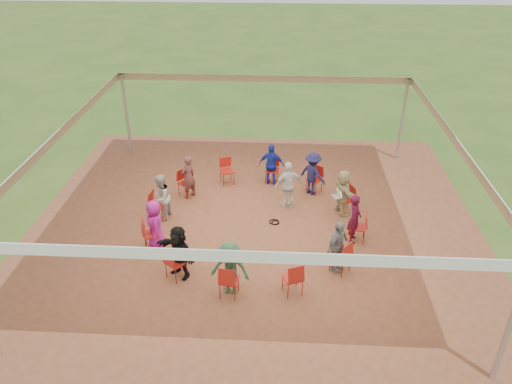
# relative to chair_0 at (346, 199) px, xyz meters

# --- Properties ---
(ground) EXTENTS (80.00, 80.00, 0.00)m
(ground) POSITION_rel_chair_0_xyz_m (-2.70, -1.07, -0.45)
(ground) COLOR #36581B
(ground) RESTS_ON ground
(dirt_patch) EXTENTS (13.00, 13.00, 0.00)m
(dirt_patch) POSITION_rel_chair_0_xyz_m (-2.70, -1.07, -0.44)
(dirt_patch) COLOR brown
(dirt_patch) RESTS_ON ground
(tent) EXTENTS (10.33, 10.33, 3.00)m
(tent) POSITION_rel_chair_0_xyz_m (-2.70, -1.07, 1.92)
(tent) COLOR #B2B2B7
(tent) RESTS_ON ground
(chair_0) EXTENTS (0.56, 0.55, 0.90)m
(chair_0) POSITION_rel_chair_0_xyz_m (0.00, 0.00, 0.00)
(chair_0) COLOR #A71A12
(chair_0) RESTS_ON ground
(chair_1) EXTENTS (0.60, 0.61, 0.90)m
(chair_1) POSITION_rel_chair_0_xyz_m (-0.90, 1.21, 0.00)
(chair_1) COLOR #A71A12
(chair_1) RESTS_ON ground
(chair_2) EXTENTS (0.48, 0.50, 0.90)m
(chair_2) POSITION_rel_chair_0_xyz_m (-2.28, 1.81, 0.00)
(chair_2) COLOR #A71A12
(chair_2) RESTS_ON ground
(chair_3) EXTENTS (0.55, 0.56, 0.90)m
(chair_3) POSITION_rel_chair_0_xyz_m (-3.77, 1.63, 0.00)
(chair_3) COLOR #A71A12
(chair_3) RESTS_ON ground
(chair_4) EXTENTS (0.61, 0.60, 0.90)m
(chair_4) POSITION_rel_chair_0_xyz_m (-4.98, 0.74, 0.00)
(chair_4) COLOR #A71A12
(chair_4) RESTS_ON ground
(chair_5) EXTENTS (0.50, 0.48, 0.90)m
(chair_5) POSITION_rel_chair_0_xyz_m (-5.58, -0.64, 0.00)
(chair_5) COLOR #A71A12
(chair_5) RESTS_ON ground
(chair_6) EXTENTS (0.56, 0.55, 0.90)m
(chair_6) POSITION_rel_chair_0_xyz_m (-5.41, -2.14, 0.00)
(chair_6) COLOR #A71A12
(chair_6) RESTS_ON ground
(chair_7) EXTENTS (0.60, 0.61, 0.90)m
(chair_7) POSITION_rel_chair_0_xyz_m (-4.51, -3.35, 0.00)
(chair_7) COLOR #A71A12
(chair_7) RESTS_ON ground
(chair_8) EXTENTS (0.48, 0.50, 0.90)m
(chair_8) POSITION_rel_chair_0_xyz_m (-3.13, -3.95, 0.00)
(chair_8) COLOR #A71A12
(chair_8) RESTS_ON ground
(chair_9) EXTENTS (0.55, 0.56, 0.90)m
(chair_9) POSITION_rel_chair_0_xyz_m (-1.63, -3.77, 0.00)
(chair_9) COLOR #A71A12
(chair_9) RESTS_ON ground
(chair_10) EXTENTS (0.61, 0.60, 0.90)m
(chair_10) POSITION_rel_chair_0_xyz_m (-0.43, -2.88, 0.00)
(chair_10) COLOR #A71A12
(chair_10) RESTS_ON ground
(chair_11) EXTENTS (0.50, 0.48, 0.90)m
(chair_11) POSITION_rel_chair_0_xyz_m (0.17, -1.50, 0.00)
(chair_11) COLOR #A71A12
(chair_11) RESTS_ON ground
(person_seated_0) EXTENTS (0.95, 1.41, 1.43)m
(person_seated_0) POSITION_rel_chair_0_xyz_m (-0.11, -0.04, 0.27)
(person_seated_0) COLOR tan
(person_seated_0) RESTS_ON ground
(person_seated_1) EXTENTS (1.01, 0.93, 1.43)m
(person_seated_1) POSITION_rel_chair_0_xyz_m (-0.97, 1.11, 0.27)
(person_seated_1) COLOR #17153B
(person_seated_1) RESTS_ON ground
(person_seated_2) EXTENTS (0.89, 0.55, 1.43)m
(person_seated_2) POSITION_rel_chair_0_xyz_m (-2.30, 1.69, 0.27)
(person_seated_2) COLOR navy
(person_seated_2) RESTS_ON ground
(person_seated_3) EXTENTS (0.59, 0.62, 1.43)m
(person_seated_3) POSITION_rel_chair_0_xyz_m (-4.89, 0.66, 0.27)
(person_seated_3) COLOR brown
(person_seated_3) RESTS_ON ground
(person_seated_4) EXTENTS (0.50, 0.74, 1.43)m
(person_seated_4) POSITION_rel_chair_0_xyz_m (-5.46, -0.66, 0.27)
(person_seated_4) COLOR #ACA698
(person_seated_4) RESTS_ON ground
(person_seated_5) EXTENTS (0.62, 0.79, 1.43)m
(person_seated_5) POSITION_rel_chair_0_xyz_m (-5.30, -2.10, 0.27)
(person_seated_5) COLOR #9C1679
(person_seated_5) RESTS_ON ground
(person_seated_6) EXTENTS (1.34, 1.21, 1.43)m
(person_seated_6) POSITION_rel_chair_0_xyz_m (-4.44, -3.26, 0.27)
(person_seated_6) COLOR black
(person_seated_6) RESTS_ON ground
(person_seated_7) EXTENTS (0.98, 0.59, 1.43)m
(person_seated_7) POSITION_rel_chair_0_xyz_m (-3.11, -3.83, 0.27)
(person_seated_7) COLOR #2B5133
(person_seated_7) RESTS_ON ground
(person_seated_8) EXTENTS (0.86, 0.92, 1.43)m
(person_seated_8) POSITION_rel_chair_0_xyz_m (-0.52, -2.80, 0.27)
(person_seated_8) COLOR gray
(person_seated_8) RESTS_ON ground
(person_seated_9) EXTENTS (0.41, 0.56, 1.43)m
(person_seated_9) POSITION_rel_chair_0_xyz_m (0.05, -1.48, 0.27)
(person_seated_9) COLOR #43091E
(person_seated_9) RESTS_ON ground
(standing_person) EXTENTS (1.01, 0.75, 1.54)m
(standing_person) POSITION_rel_chair_0_xyz_m (-1.74, 0.19, 0.33)
(standing_person) COLOR silver
(standing_person) RESTS_ON ground
(cable_coil) EXTENTS (0.32, 0.32, 0.03)m
(cable_coil) POSITION_rel_chair_0_xyz_m (-2.13, -0.72, -0.43)
(cable_coil) COLOR black
(cable_coil) RESTS_ON ground
(laptop) EXTENTS (0.33, 0.37, 0.21)m
(laptop) POSITION_rel_chair_0_xyz_m (-0.27, -0.11, 0.22)
(laptop) COLOR #B7B7BC
(laptop) RESTS_ON ground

